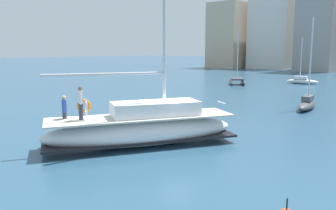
# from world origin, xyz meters

# --- Properties ---
(ground_plane) EXTENTS (400.00, 400.00, 0.00)m
(ground_plane) POSITION_xyz_m (0.00, 0.00, 0.00)
(ground_plane) COLOR #284C66
(main_sailboat) EXTENTS (6.88, 9.51, 11.89)m
(main_sailboat) POSITION_xyz_m (-0.53, -1.69, 0.90)
(main_sailboat) COLOR white
(main_sailboat) RESTS_ON ground
(moored_catamaran) EXTENTS (4.35, 1.58, 6.43)m
(moored_catamaran) POSITION_xyz_m (-5.89, 34.73, 0.48)
(moored_catamaran) COLOR silver
(moored_catamaran) RESTS_ON ground
(moored_cutter_left) EXTENTS (4.09, 4.62, 7.38)m
(moored_cutter_left) POSITION_xyz_m (-12.27, 28.01, 0.54)
(moored_cutter_left) COLOR #4C4C51
(moored_cutter_left) RESTS_ON ground
(moored_cutter_right) EXTENTS (1.61, 4.43, 7.24)m
(moored_cutter_right) POSITION_xyz_m (1.95, 14.27, 0.51)
(moored_cutter_right) COLOR #4C4C51
(moored_cutter_right) RESTS_ON ground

